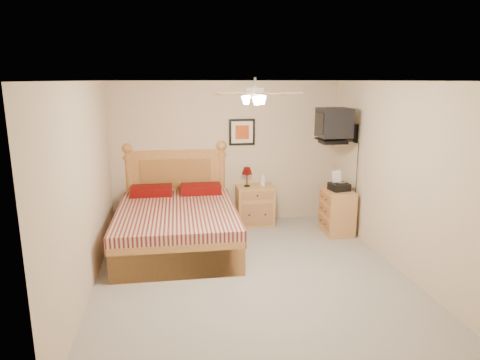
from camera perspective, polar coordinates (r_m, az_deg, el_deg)
name	(u,v)px	position (r m, az deg, el deg)	size (l,w,h in m)	color
floor	(251,274)	(5.80, 1.41, -12.45)	(4.50, 4.50, 0.00)	gray
ceiling	(252,81)	(5.23, 1.57, 13.08)	(4.00, 4.50, 0.04)	white
wall_back	(227,153)	(7.56, -1.78, 3.59)	(4.00, 0.04, 2.50)	beige
wall_front	(308,252)	(3.30, 9.07, -9.43)	(4.00, 0.04, 2.50)	beige
wall_left	(85,189)	(5.38, -19.94, -1.17)	(0.04, 4.50, 2.50)	beige
wall_right	(398,177)	(6.08, 20.33, 0.40)	(0.04, 4.50, 2.50)	beige
bed	(176,201)	(6.50, -8.48, -2.76)	(1.74, 2.29, 1.48)	#AB6737
nightstand	(255,205)	(7.60, 1.97, -3.35)	(0.64, 0.48, 0.69)	#B98042
table_lamp	(247,177)	(7.45, 0.94, 0.44)	(0.19, 0.19, 0.34)	#560A08
lotion_bottle	(263,180)	(7.50, 3.07, 0.05)	(0.09, 0.09, 0.23)	white
framed_picture	(242,132)	(7.52, 0.27, 6.40)	(0.46, 0.04, 0.46)	black
dresser	(337,211)	(7.34, 12.83, -4.10)	(0.44, 0.63, 0.74)	#B87F4F
fax_machine	(339,181)	(7.18, 13.11, -0.14)	(0.29, 0.31, 0.31)	black
magazine_lower	(334,187)	(7.39, 12.42, -0.87)	(0.18, 0.24, 0.02)	beige
magazine_upper	(334,185)	(7.40, 12.39, -0.68)	(0.17, 0.24, 0.02)	gray
wall_tv	(343,125)	(7.07, 13.54, 7.15)	(0.56, 0.46, 0.58)	black
ceiling_fan	(255,93)	(5.03, 2.01, 11.47)	(1.14, 1.14, 0.28)	white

